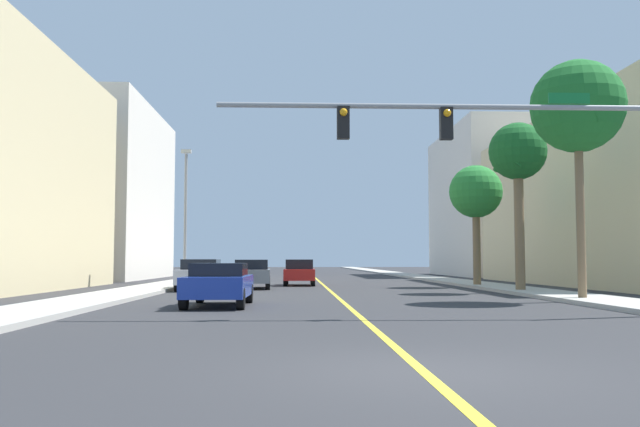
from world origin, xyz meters
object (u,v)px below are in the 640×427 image
object	(u,v)px
car_blue	(219,283)
palm_mid	(518,155)
traffic_signal_mast	(513,145)
car_gray	(252,274)
street_lamp	(186,209)
car_red	(299,272)
palm_near	(577,108)
car_silver	(201,274)
palm_far	(476,193)

from	to	relation	value
car_blue	palm_mid	bearing A→B (deg)	33.78
traffic_signal_mast	car_gray	xyz separation A→B (m)	(-7.85, 17.47, -3.67)
traffic_signal_mast	palm_mid	xyz separation A→B (m)	(4.30, 12.33, 1.70)
street_lamp	car_red	size ratio (longest dim) A/B	1.93
traffic_signal_mast	car_blue	bearing A→B (deg)	152.19
palm_near	car_gray	size ratio (longest dim) A/B	1.87
palm_near	car_gray	world-z (taller)	palm_near
car_red	car_gray	bearing A→B (deg)	-120.03
street_lamp	car_silver	bearing A→B (deg)	-73.29
traffic_signal_mast	car_silver	world-z (taller)	traffic_signal_mast
street_lamp	car_gray	size ratio (longest dim) A/B	1.71
palm_near	car_blue	distance (m)	13.88
car_red	palm_near	bearing A→B (deg)	-57.70
palm_mid	car_blue	bearing A→B (deg)	-146.73
palm_near	car_blue	bearing A→B (deg)	-172.04
palm_near	car_blue	size ratio (longest dim) A/B	1.94
palm_far	car_gray	bearing A→B (deg)	-174.12
traffic_signal_mast	street_lamp	distance (m)	24.37
palm_near	car_silver	world-z (taller)	palm_near
palm_mid	palm_far	xyz separation A→B (m)	(-0.20, 6.37, -1.06)
palm_mid	car_gray	world-z (taller)	palm_mid
car_blue	car_gray	bearing A→B (deg)	89.74
street_lamp	car_gray	world-z (taller)	street_lamp
street_lamp	car_silver	xyz separation A→B (m)	(1.73, -5.76, -3.62)
palm_far	car_blue	distance (m)	19.37
street_lamp	car_silver	world-z (taller)	street_lamp
traffic_signal_mast	palm_mid	world-z (taller)	palm_mid
car_gray	car_red	distance (m)	4.83
traffic_signal_mast	car_silver	bearing A→B (deg)	123.21
car_gray	car_silver	xyz separation A→B (m)	(-2.31, -1.95, 0.02)
street_lamp	car_blue	xyz separation A→B (m)	(3.86, -17.04, -3.67)
car_blue	car_silver	bearing A→B (deg)	101.19
palm_mid	car_silver	size ratio (longest dim) A/B	1.63
palm_far	car_blue	world-z (taller)	palm_far
street_lamp	palm_far	size ratio (longest dim) A/B	1.19
street_lamp	car_blue	bearing A→B (deg)	-77.25
car_silver	car_gray	bearing A→B (deg)	-139.92
street_lamp	palm_near	xyz separation A→B (m)	(16.21, -15.31, 2.43)
car_silver	car_blue	bearing A→B (deg)	100.51
palm_near	palm_mid	bearing A→B (deg)	90.13
traffic_signal_mast	palm_far	world-z (taller)	palm_far
palm_mid	palm_far	bearing A→B (deg)	91.76
car_gray	car_red	size ratio (longest dim) A/B	1.13
street_lamp	palm_mid	xyz separation A→B (m)	(16.19, -8.95, 1.73)
palm_mid	car_blue	size ratio (longest dim) A/B	1.73
traffic_signal_mast	car_red	xyz separation A→B (m)	(-5.40, 21.63, -3.65)
car_silver	car_red	bearing A→B (deg)	-128.07
car_silver	palm_far	bearing A→B (deg)	-167.59
traffic_signal_mast	palm_near	bearing A→B (deg)	54.08
palm_near	car_silver	distance (m)	18.37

